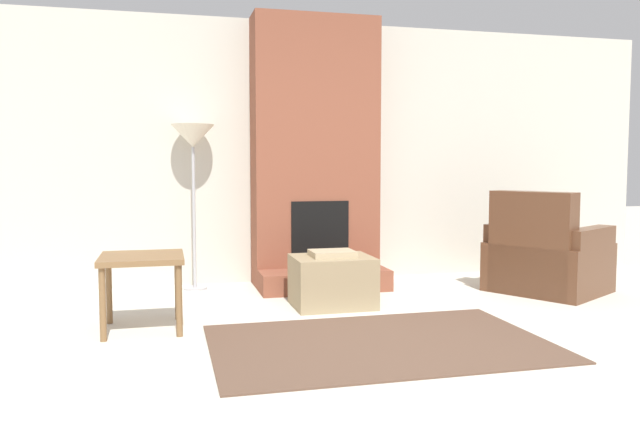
{
  "coord_description": "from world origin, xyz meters",
  "views": [
    {
      "loc": [
        -1.43,
        -3.19,
        1.17
      ],
      "look_at": [
        0.0,
        2.56,
        0.71
      ],
      "focal_mm": 35.0,
      "sensor_mm": 36.0,
      "label": 1
    }
  ],
  "objects_px": {
    "ottoman": "(332,280)",
    "armchair": "(545,260)",
    "side_table": "(142,266)",
    "floor_lamp_left": "(193,143)"
  },
  "relations": [
    {
      "from": "side_table",
      "to": "floor_lamp_left",
      "type": "relative_size",
      "value": 0.37
    },
    {
      "from": "floor_lamp_left",
      "to": "ottoman",
      "type": "bearing_deg",
      "value": -43.2
    },
    {
      "from": "armchair",
      "to": "floor_lamp_left",
      "type": "height_order",
      "value": "floor_lamp_left"
    },
    {
      "from": "ottoman",
      "to": "armchair",
      "type": "relative_size",
      "value": 0.53
    },
    {
      "from": "armchair",
      "to": "floor_lamp_left",
      "type": "relative_size",
      "value": 0.79
    },
    {
      "from": "ottoman",
      "to": "armchair",
      "type": "distance_m",
      "value": 2.05
    },
    {
      "from": "side_table",
      "to": "floor_lamp_left",
      "type": "bearing_deg",
      "value": 72.98
    },
    {
      "from": "side_table",
      "to": "floor_lamp_left",
      "type": "height_order",
      "value": "floor_lamp_left"
    },
    {
      "from": "side_table",
      "to": "ottoman",
      "type": "bearing_deg",
      "value": 14.6
    },
    {
      "from": "ottoman",
      "to": "armchair",
      "type": "bearing_deg",
      "value": 2.24
    }
  ]
}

